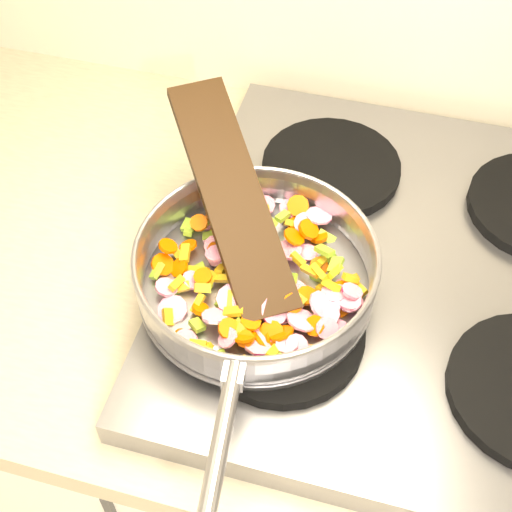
# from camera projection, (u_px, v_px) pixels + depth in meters

# --- Properties ---
(cooktop) EXTENTS (0.60, 0.60, 0.04)m
(cooktop) POSITION_uv_depth(u_px,v_px,m) (417.00, 279.00, 0.89)
(cooktop) COLOR #939399
(cooktop) RESTS_ON counter_top
(grate_fl) EXTENTS (0.19, 0.19, 0.02)m
(grate_fl) POSITION_uv_depth(u_px,v_px,m) (282.00, 332.00, 0.81)
(grate_fl) COLOR black
(grate_fl) RESTS_ON cooktop
(grate_bl) EXTENTS (0.19, 0.19, 0.02)m
(grate_bl) POSITION_uv_depth(u_px,v_px,m) (331.00, 167.00, 0.98)
(grate_bl) COLOR black
(grate_bl) RESTS_ON cooktop
(saute_pan) EXTENTS (0.32, 0.49, 0.06)m
(saute_pan) POSITION_uv_depth(u_px,v_px,m) (256.00, 270.00, 0.81)
(saute_pan) COLOR #9E9EA5
(saute_pan) RESTS_ON grate_fl
(vegetable_heap) EXTENTS (0.26, 0.27, 0.04)m
(vegetable_heap) POSITION_uv_depth(u_px,v_px,m) (262.00, 279.00, 0.82)
(vegetable_heap) COLOR #D85200
(vegetable_heap) RESTS_ON saute_pan
(wooden_spatula) EXTENTS (0.22, 0.28, 0.12)m
(wooden_spatula) POSITION_uv_depth(u_px,v_px,m) (232.00, 195.00, 0.82)
(wooden_spatula) COLOR black
(wooden_spatula) RESTS_ON saute_pan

